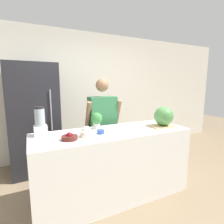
# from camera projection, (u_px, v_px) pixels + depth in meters

# --- Properties ---
(ground_plane) EXTENTS (14.00, 14.00, 0.00)m
(ground_plane) POSITION_uv_depth(u_px,v_px,m) (126.00, 211.00, 2.12)
(ground_plane) COLOR #7F6B51
(wall_back) EXTENTS (8.00, 0.06, 2.60)m
(wall_back) POSITION_uv_depth(u_px,v_px,m) (79.00, 95.00, 3.73)
(wall_back) COLOR silver
(wall_back) RESTS_ON ground_plane
(counter_island) EXTENTS (2.05, 0.70, 0.91)m
(counter_island) POSITION_uv_depth(u_px,v_px,m) (113.00, 164.00, 2.36)
(counter_island) COLOR white
(counter_island) RESTS_ON ground_plane
(refrigerator) EXTENTS (0.78, 0.76, 1.86)m
(refrigerator) POSITION_uv_depth(u_px,v_px,m) (35.00, 119.00, 3.03)
(refrigerator) COLOR #232328
(refrigerator) RESTS_ON ground_plane
(person) EXTENTS (0.59, 0.26, 1.61)m
(person) POSITION_uv_depth(u_px,v_px,m) (103.00, 127.00, 2.90)
(person) COLOR gray
(person) RESTS_ON ground_plane
(cutting_board) EXTENTS (0.38, 0.27, 0.01)m
(cutting_board) POSITION_uv_depth(u_px,v_px,m) (162.00, 126.00, 2.55)
(cutting_board) COLOR tan
(cutting_board) RESTS_ON counter_island
(watermelon) EXTENTS (0.28, 0.28, 0.28)m
(watermelon) POSITION_uv_depth(u_px,v_px,m) (164.00, 116.00, 2.53)
(watermelon) COLOR #4C8C47
(watermelon) RESTS_ON cutting_board
(bowl_cherries) EXTENTS (0.18, 0.18, 0.09)m
(bowl_cherries) POSITION_uv_depth(u_px,v_px,m) (70.00, 137.00, 1.93)
(bowl_cherries) COLOR #511E19
(bowl_cherries) RESTS_ON counter_island
(bowl_cream) EXTENTS (0.15, 0.15, 0.13)m
(bowl_cream) POSITION_uv_depth(u_px,v_px,m) (87.00, 132.00, 2.05)
(bowl_cream) COLOR white
(bowl_cream) RESTS_ON counter_island
(bowl_small_blue) EXTENTS (0.09, 0.09, 0.05)m
(bowl_small_blue) POSITION_uv_depth(u_px,v_px,m) (101.00, 132.00, 2.17)
(bowl_small_blue) COLOR #334C9E
(bowl_small_blue) RESTS_ON counter_island
(blender) EXTENTS (0.15, 0.15, 0.35)m
(blender) POSITION_uv_depth(u_px,v_px,m) (40.00, 123.00, 2.07)
(blender) COLOR silver
(blender) RESTS_ON counter_island
(potted_plant) EXTENTS (0.16, 0.16, 0.23)m
(potted_plant) POSITION_uv_depth(u_px,v_px,m) (97.00, 119.00, 2.39)
(potted_plant) COLOR beige
(potted_plant) RESTS_ON counter_island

